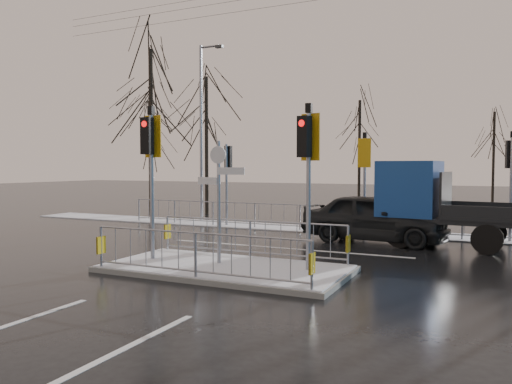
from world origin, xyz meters
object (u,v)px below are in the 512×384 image
at_px(traffic_island, 225,256).
at_px(flatbed_truck, 437,201).
at_px(street_lamp_left, 202,125).
at_px(car_far_lane, 375,218).

bearing_deg(traffic_island, flatbed_truck, 55.98).
bearing_deg(street_lamp_left, flatbed_truck, -16.17).
height_order(traffic_island, flatbed_truck, traffic_island).
height_order(traffic_island, car_far_lane, traffic_island).
distance_m(car_far_lane, street_lamp_left, 10.01).
xyz_separation_m(traffic_island, street_lamp_left, (-6.42, 9.49, 4.10)).
xyz_separation_m(car_far_lane, flatbed_truck, (1.97, 0.09, 0.63)).
xyz_separation_m(car_far_lane, street_lamp_left, (-8.75, 3.20, 3.66)).
bearing_deg(street_lamp_left, car_far_lane, -20.11).
height_order(traffic_island, street_lamp_left, street_lamp_left).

